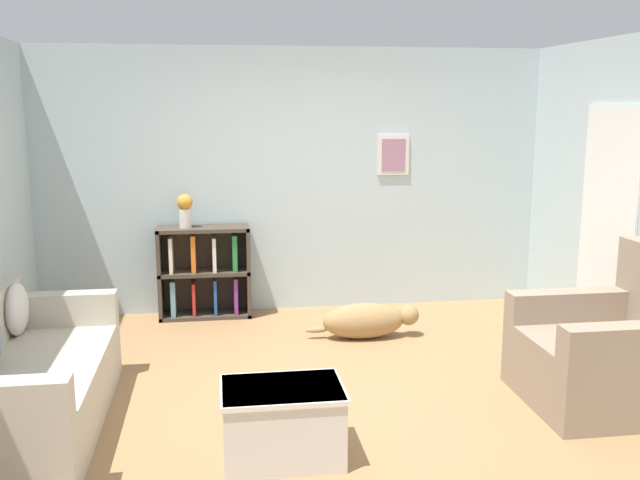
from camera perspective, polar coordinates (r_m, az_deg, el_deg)
The scene contains 8 objects.
ground_plane at distance 5.28m, azimuth 0.64°, elevation -12.10°, with size 14.00×14.00×0.00m, color #997047.
wall_back at distance 7.13m, azimuth -2.12°, elevation 4.78°, with size 5.60×0.13×2.60m.
couch at distance 5.00m, azimuth -22.76°, elevation -10.55°, with size 0.87×1.89×0.80m.
bookshelf at distance 7.03m, azimuth -9.22°, elevation -2.57°, with size 0.88×0.31×0.89m.
recliner_chair at distance 5.39m, azimuth 22.42°, elevation -8.29°, with size 1.06×1.01×1.08m.
coffee_table at distance 4.31m, azimuth -3.02°, elevation -14.21°, with size 0.72×0.50×0.44m.
dog at distance 6.38m, azimuth 3.79°, elevation -6.44°, with size 1.02×0.29×0.32m.
vase at distance 6.90m, azimuth -10.75°, elevation 2.47°, with size 0.15×0.15×0.32m.
Camera 1 is at (-0.75, -4.80, 2.07)m, focal length 40.00 mm.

